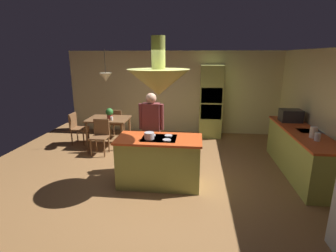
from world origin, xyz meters
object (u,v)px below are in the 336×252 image
(cup_on_table, at_px, (112,119))
(cooking_pot_on_cooktop, at_px, (149,136))
(chair_at_corner, at_px, (77,126))
(potted_plant_on_table, at_px, (110,113))
(dining_table, at_px, (109,122))
(oven_tower, at_px, (211,102))
(chair_by_back_wall, at_px, (116,122))
(person_at_island, at_px, (151,127))
(chair_facing_island, at_px, (100,134))
(kitchen_island, at_px, (159,161))
(canister_flour, at_px, (318,137))
(microwave_on_counter, at_px, (291,116))
(canister_sugar, at_px, (314,132))

(cup_on_table, height_order, cooking_pot_on_cooktop, cooking_pot_on_cooktop)
(chair_at_corner, distance_m, potted_plant_on_table, 1.09)
(dining_table, xyz_separation_m, potted_plant_on_table, (0.08, -0.10, 0.27))
(oven_tower, distance_m, chair_by_back_wall, 2.90)
(chair_at_corner, relative_size, cup_on_table, 9.67)
(person_at_island, height_order, potted_plant_on_table, person_at_island)
(chair_facing_island, height_order, cooking_pot_on_cooktop, cooking_pot_on_cooktop)
(kitchen_island, xyz_separation_m, canister_flour, (2.84, 0.15, 0.54))
(dining_table, distance_m, chair_facing_island, 0.66)
(microwave_on_counter, bearing_deg, oven_tower, 136.25)
(potted_plant_on_table, relative_size, canister_flour, 1.96)
(oven_tower, xyz_separation_m, cooking_pot_on_cooktop, (-1.26, -3.37, -0.06))
(canister_sugar, bearing_deg, chair_by_back_wall, 152.01)
(canister_flour, bearing_deg, kitchen_island, -176.93)
(chair_by_back_wall, distance_m, canister_sugar, 5.17)
(chair_facing_island, bearing_deg, oven_tower, 32.57)
(chair_by_back_wall, distance_m, microwave_on_counter, 4.72)
(canister_flour, bearing_deg, dining_table, 156.78)
(cooking_pot_on_cooktop, bearing_deg, chair_by_back_wall, 118.17)
(chair_at_corner, xyz_separation_m, canister_sugar, (5.46, -1.77, 0.53))
(chair_by_back_wall, relative_size, chair_at_corner, 1.00)
(kitchen_island, relative_size, potted_plant_on_table, 5.29)
(kitchen_island, relative_size, person_at_island, 0.95)
(chair_facing_island, xyz_separation_m, cup_on_table, (0.16, 0.43, 0.30))
(dining_table, distance_m, cup_on_table, 0.31)
(chair_by_back_wall, bearing_deg, chair_facing_island, 90.00)
(person_at_island, distance_m, cup_on_table, 1.77)
(oven_tower, height_order, chair_by_back_wall, oven_tower)
(dining_table, xyz_separation_m, cup_on_table, (0.16, -0.21, 0.15))
(potted_plant_on_table, xyz_separation_m, canister_flour, (4.46, -1.85, 0.08))
(dining_table, distance_m, microwave_on_counter, 4.59)
(person_at_island, distance_m, chair_at_corner, 2.80)
(oven_tower, distance_m, chair_facing_island, 3.37)
(chair_by_back_wall, bearing_deg, canister_sugar, 152.01)
(dining_table, height_order, chair_by_back_wall, chair_by_back_wall)
(chair_facing_island, bearing_deg, dining_table, 90.00)
(oven_tower, height_order, potted_plant_on_table, oven_tower)
(oven_tower, relative_size, chair_facing_island, 2.46)
(canister_flour, distance_m, cooking_pot_on_cooktop, 3.01)
(oven_tower, bearing_deg, person_at_island, -117.83)
(person_at_island, bearing_deg, canister_sugar, -6.20)
(chair_facing_island, xyz_separation_m, microwave_on_counter, (4.54, 0.12, 0.57))
(kitchen_island, bearing_deg, chair_by_back_wall, 121.77)
(chair_by_back_wall, distance_m, canister_flour, 5.25)
(potted_plant_on_table, xyz_separation_m, cooking_pot_on_cooktop, (1.46, -2.13, 0.08))
(chair_facing_island, bearing_deg, chair_at_corner, 145.03)
(chair_facing_island, distance_m, microwave_on_counter, 4.58)
(chair_by_back_wall, distance_m, potted_plant_on_table, 0.86)
(potted_plant_on_table, height_order, cup_on_table, potted_plant_on_table)
(person_at_island, xyz_separation_m, canister_sugar, (3.10, -0.34, 0.08))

